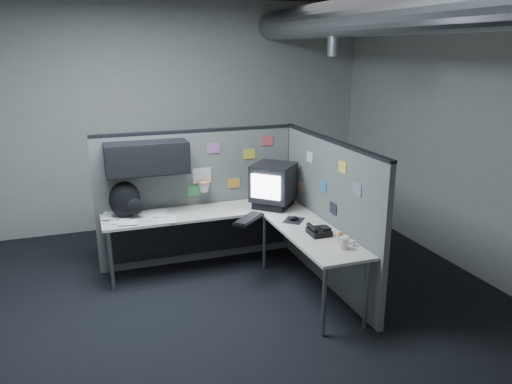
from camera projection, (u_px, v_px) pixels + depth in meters
name	position (u px, v px, depth m)	size (l,w,h in m)	color
room	(293.00, 97.00, 4.70)	(5.62, 5.62, 3.22)	black
partition_back	(186.00, 185.00, 5.86)	(2.44, 0.42, 1.63)	slate
partition_right	(328.00, 213.00, 5.42)	(0.07, 2.23, 1.63)	slate
desk	(232.00, 226.00, 5.61)	(2.31, 2.11, 0.73)	beige
monitor	(273.00, 185.00, 5.85)	(0.64, 0.64, 0.52)	black
keyboard	(249.00, 219.00, 5.43)	(0.44, 0.43, 0.04)	black
mouse	(294.00, 219.00, 5.43)	(0.30, 0.30, 0.05)	black
phone	(318.00, 231.00, 5.02)	(0.21, 0.23, 0.10)	black
bottles	(345.00, 240.00, 4.78)	(0.14, 0.18, 0.09)	silver
cup	(343.00, 243.00, 4.66)	(0.08, 0.08, 0.12)	silver
papers	(138.00, 217.00, 5.52)	(0.82, 0.61, 0.02)	white
backpack	(126.00, 200.00, 5.47)	(0.40, 0.36, 0.41)	black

